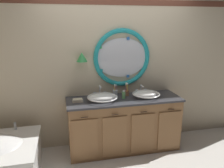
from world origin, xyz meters
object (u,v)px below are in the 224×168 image
sink_basin_right (146,94)px  toothbrush_holder_left (115,92)px  sink_basin_left (102,97)px  folded_hand_towel (78,100)px  toothbrush_holder_right (127,92)px  soap_dispenser (124,95)px

sink_basin_right → toothbrush_holder_left: toothbrush_holder_left is taller
sink_basin_left → folded_hand_towel: sink_basin_left is taller
sink_basin_left → folded_hand_towel: size_ratio=2.97×
toothbrush_holder_right → soap_dispenser: 0.16m
sink_basin_right → toothbrush_holder_right: bearing=150.8°
toothbrush_holder_right → sink_basin_left: bearing=-160.1°
toothbrush_holder_left → folded_hand_towel: toothbrush_holder_left is taller
sink_basin_right → folded_hand_towel: size_ratio=2.79×
toothbrush_holder_right → soap_dispenser: (-0.09, -0.14, 0.01)m
folded_hand_towel → sink_basin_right: bearing=-1.4°
toothbrush_holder_left → folded_hand_towel: size_ratio=1.24×
sink_basin_left → toothbrush_holder_right: bearing=19.9°
sink_basin_right → toothbrush_holder_right: 0.32m
soap_dispenser → folded_hand_towel: bearing=179.3°
toothbrush_holder_right → soap_dispenser: bearing=-122.3°
toothbrush_holder_left → toothbrush_holder_right: toothbrush_holder_right is taller
folded_hand_towel → toothbrush_holder_right: bearing=9.1°
sink_basin_right → folded_hand_towel: bearing=178.6°
toothbrush_holder_right → soap_dispenser: size_ratio=1.55×
toothbrush_holder_right → soap_dispenser: toothbrush_holder_right is taller
folded_hand_towel → soap_dispenser: bearing=-0.7°
sink_basin_right → folded_hand_towel: sink_basin_right is taller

